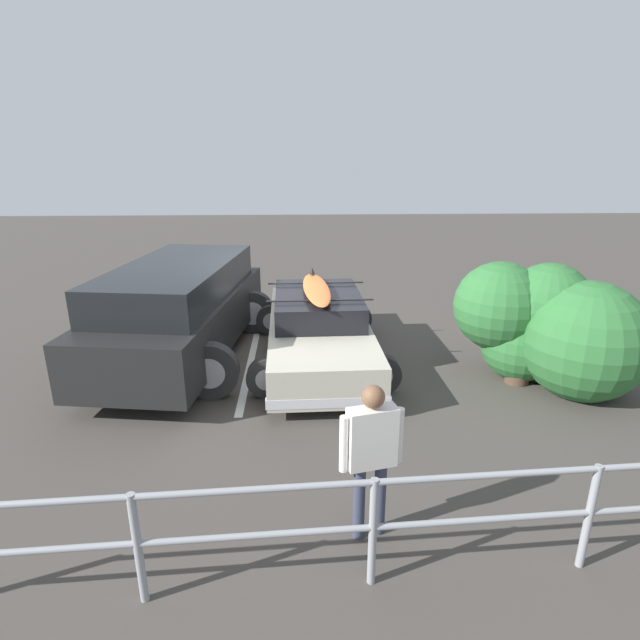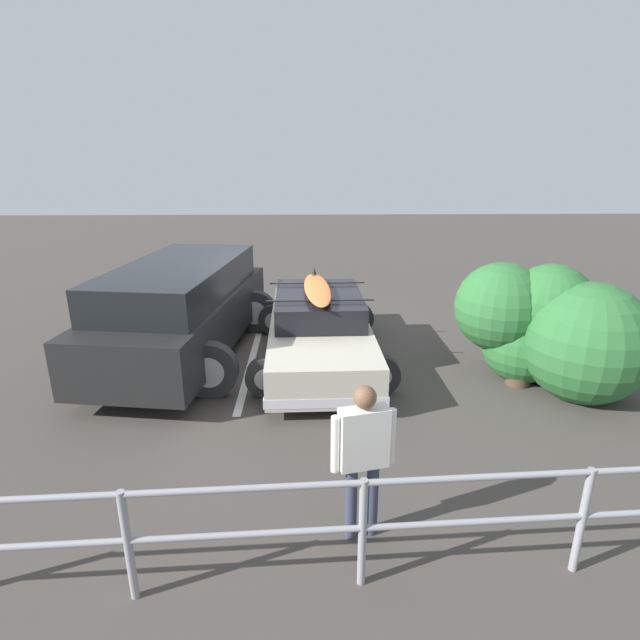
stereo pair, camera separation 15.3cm
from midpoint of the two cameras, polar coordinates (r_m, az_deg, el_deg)
The scene contains 7 objects.
ground_plane at distance 9.27m, azimuth -3.43°, elevation -3.80°, with size 44.00×44.00×0.02m, color #423D38.
parking_stripe at distance 8.98m, azimuth -7.33°, elevation -4.59°, with size 4.02×0.12×0.00m, color silver.
sedan_car at distance 8.77m, azimuth 0.40°, elevation -0.99°, with size 2.41×4.45×1.47m.
suv_car at distance 9.09m, azimuth -14.99°, elevation 1.29°, with size 3.12×5.17×1.72m.
person_bystander at distance 4.70m, azimuth 5.93°, elevation -14.48°, with size 0.60×0.28×1.58m.
railing_fence at distance 4.63m, azimuth 18.37°, elevation -19.86°, with size 9.51×0.57×1.04m.
bush_near_left at distance 8.50m, azimuth 25.27°, elevation -0.93°, with size 2.69×2.39×2.00m.
Camera 2 is at (-0.43, 8.57, 3.50)m, focal length 28.00 mm.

